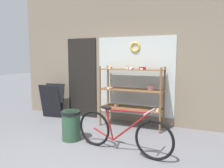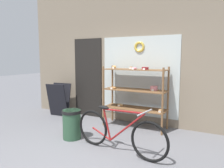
% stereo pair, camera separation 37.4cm
% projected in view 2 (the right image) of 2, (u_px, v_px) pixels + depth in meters
% --- Properties ---
extents(ground_plane, '(30.00, 30.00, 0.00)m').
position_uv_depth(ground_plane, '(75.00, 159.00, 3.47)').
color(ground_plane, slate).
extents(storefront_facade, '(6.15, 0.13, 3.67)m').
position_uv_depth(storefront_facade, '(131.00, 50.00, 5.31)').
color(storefront_facade, gray).
rests_on(storefront_facade, ground_plane).
extents(display_case, '(1.44, 0.50, 1.41)m').
position_uv_depth(display_case, '(135.00, 90.00, 4.96)').
color(display_case, brown).
rests_on(display_case, ground_plane).
extents(bicycle, '(1.78, 0.46, 0.78)m').
position_uv_depth(bicycle, '(118.00, 132.00, 3.68)').
color(bicycle, black).
rests_on(bicycle, ground_plane).
extents(sandwich_board, '(0.60, 0.44, 0.89)m').
position_uv_depth(sandwich_board, '(59.00, 100.00, 5.99)').
color(sandwich_board, black).
rests_on(sandwich_board, ground_plane).
extents(trash_bin, '(0.38, 0.38, 0.58)m').
position_uv_depth(trash_bin, '(72.00, 123.00, 4.32)').
color(trash_bin, '#2D5138').
rests_on(trash_bin, ground_plane).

